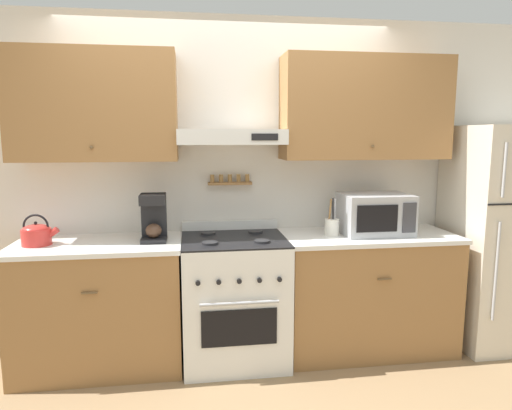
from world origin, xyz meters
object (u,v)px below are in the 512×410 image
coffee_maker (154,217)px  utensil_crock (332,226)px  refrigerator (504,236)px  stove_range (234,298)px  tea_kettle (37,234)px  microwave (375,214)px

coffee_maker → utensil_crock: coffee_maker is taller
refrigerator → coffee_maker: (-2.72, 0.04, 0.22)m
stove_range → refrigerator: refrigerator is taller
tea_kettle → microwave: bearing=0.4°
refrigerator → coffee_maker: refrigerator is taller
microwave → refrigerator: bearing=-1.5°
tea_kettle → utensil_crock: (2.08, 0.00, -0.01)m
tea_kettle → utensil_crock: bearing=0.0°
tea_kettle → microwave: size_ratio=0.49×
stove_range → utensil_crock: 0.90m
microwave → utensil_crock: (-0.34, -0.02, -0.08)m
tea_kettle → coffee_maker: size_ratio=0.74×
refrigerator → coffee_maker: bearing=179.2°
coffee_maker → microwave: bearing=-0.3°
tea_kettle → coffee_maker: (0.78, 0.03, 0.09)m
stove_range → tea_kettle: bearing=179.6°
coffee_maker → tea_kettle: bearing=-178.0°
refrigerator → microwave: 1.10m
coffee_maker → utensil_crock: size_ratio=1.20×
stove_range → tea_kettle: size_ratio=3.98×
tea_kettle → coffee_maker: bearing=2.0°
stove_range → utensil_crock: utensil_crock is taller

